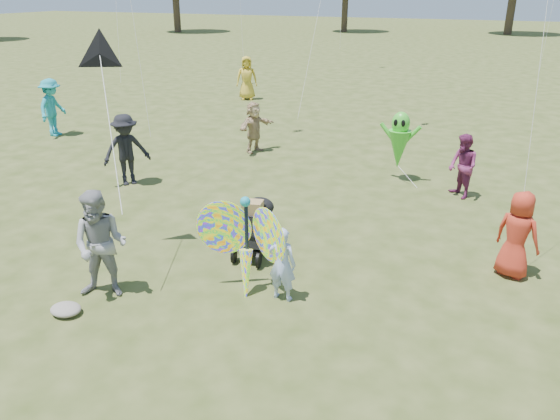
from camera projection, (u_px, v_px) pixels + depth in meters
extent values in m
plane|color=#51592B|center=(254.00, 316.00, 8.12)|extent=(160.00, 160.00, 0.00)
imported|color=#A5B8EA|center=(282.00, 264.00, 8.34)|extent=(0.44, 0.29, 1.21)
imported|color=gray|center=(101.00, 245.00, 8.35)|extent=(1.01, 0.89, 1.75)
ellipsoid|color=gray|center=(66.00, 309.00, 8.14)|extent=(0.48, 0.39, 0.15)
imported|color=#B32E1C|center=(517.00, 235.00, 8.98)|extent=(0.87, 0.74, 1.50)
imported|color=black|center=(126.00, 150.00, 13.17)|extent=(1.22, 1.28, 1.74)
imported|color=tan|center=(254.00, 127.00, 15.86)|extent=(0.83, 1.44, 1.48)
imported|color=#722653|center=(463.00, 166.00, 12.40)|extent=(0.88, 0.91, 1.48)
imported|color=gold|center=(247.00, 78.00, 23.15)|extent=(1.05, 0.90, 1.81)
imported|color=teal|center=(52.00, 108.00, 17.53)|extent=(0.88, 1.28, 1.83)
cube|color=black|center=(254.00, 229.00, 9.69)|extent=(0.62, 0.93, 0.71)
cube|color=black|center=(255.00, 245.00, 9.82)|extent=(0.54, 0.75, 0.10)
ellipsoid|color=black|center=(260.00, 207.00, 9.78)|extent=(0.51, 0.45, 0.33)
cylinder|color=black|center=(234.00, 255.00, 9.63)|extent=(0.11, 0.30, 0.30)
cylinder|color=black|center=(259.00, 260.00, 9.46)|extent=(0.11, 0.30, 0.30)
cylinder|color=black|center=(265.00, 241.00, 10.24)|extent=(0.09, 0.23, 0.22)
cylinder|color=black|center=(242.00, 216.00, 9.12)|extent=(0.44, 0.12, 0.03)
cube|color=#A78550|center=(253.00, 208.00, 9.49)|extent=(0.39, 0.34, 0.26)
ellipsoid|color=#DD4B23|center=(224.00, 228.00, 8.58)|extent=(0.98, 0.71, 1.24)
ellipsoid|color=#DD4B23|center=(268.00, 236.00, 8.30)|extent=(0.98, 0.71, 1.24)
cylinder|color=black|center=(247.00, 234.00, 8.48)|extent=(0.06, 0.06, 1.00)
cone|color=#DD4B23|center=(246.00, 278.00, 8.57)|extent=(0.36, 0.49, 0.93)
sphere|color=teal|center=(245.00, 202.00, 8.25)|extent=(0.16, 0.16, 0.16)
cone|color=black|center=(100.00, 54.00, 8.88)|extent=(0.89, 0.62, 0.81)
cylinder|color=silver|center=(110.00, 130.00, 8.48)|extent=(1.24, 1.39, 2.12)
cone|color=green|center=(399.00, 149.00, 13.48)|extent=(0.56, 0.56, 0.95)
ellipsoid|color=green|center=(401.00, 123.00, 13.23)|extent=(0.44, 0.39, 0.57)
ellipsoid|color=black|center=(396.00, 123.00, 13.09)|extent=(0.10, 0.05, 0.17)
ellipsoid|color=black|center=(403.00, 123.00, 13.03)|extent=(0.10, 0.05, 0.17)
cylinder|color=green|center=(388.00, 132.00, 13.43)|extent=(0.43, 0.10, 0.49)
cylinder|color=green|center=(412.00, 135.00, 13.22)|extent=(0.43, 0.10, 0.49)
cylinder|color=silver|center=(407.00, 176.00, 13.43)|extent=(0.61, 0.41, 0.41)
cylinder|color=#3A2D21|center=(177.00, 11.00, 56.39)|extent=(0.70, 0.70, 4.20)
cylinder|color=#3A2D21|center=(345.00, 13.00, 56.74)|extent=(0.63, 0.63, 3.78)
cylinder|color=#3A2D21|center=(511.00, 10.00, 53.43)|extent=(0.77, 0.77, 4.62)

